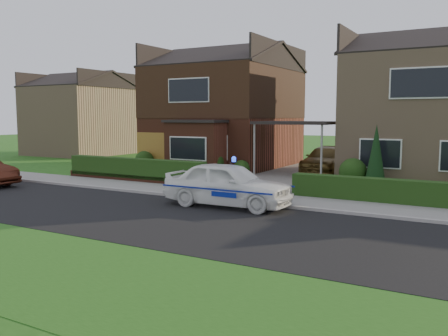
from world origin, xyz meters
The scene contains 24 objects.
ground centered at (0.00, 0.00, 0.00)m, with size 120.00×120.00×0.00m, color #1E4C14.
road centered at (0.00, 0.00, 0.00)m, with size 60.00×6.00×0.02m, color black.
kerb centered at (0.00, 3.05, 0.06)m, with size 60.00×0.16×0.12m, color #9E9993.
sidewalk centered at (0.00, 4.10, 0.05)m, with size 60.00×2.00×0.10m, color slate.
grass_verge centered at (0.00, -5.00, 0.00)m, with size 60.00×4.00×0.01m, color #1E4C14.
driveway centered at (0.00, 11.00, 0.06)m, with size 3.80×12.00×0.12m, color #666059.
house_left centered at (-5.78, 13.90, 3.81)m, with size 7.50×9.53×7.25m.
house_right centered at (5.80, 13.99, 3.66)m, with size 7.50×8.06×7.25m.
carport_link centered at (0.00, 10.95, 2.66)m, with size 3.80×3.00×2.77m.
garage_door centered at (-8.25, 9.96, 1.05)m, with size 2.20×0.10×2.10m, color brown.
dwarf_wall centered at (-5.80, 5.30, 0.18)m, with size 7.70×0.25×0.36m, color brown.
hedge_left centered at (-5.80, 5.45, 0.00)m, with size 7.50×0.55×0.90m, color black.
hedge_right centered at (5.80, 5.35, 0.00)m, with size 7.50×0.55×0.80m, color black.
shrub_left_far centered at (-8.50, 9.50, 0.54)m, with size 1.08×1.08×1.08m, color black.
shrub_left_mid centered at (-4.00, 9.30, 0.66)m, with size 1.32×1.32×1.32m, color black.
shrub_left_near centered at (-2.40, 9.60, 0.42)m, with size 0.84×0.84×0.84m, color black.
shrub_right_near centered at (3.20, 9.40, 0.60)m, with size 1.20×1.20×1.20m, color black.
conifer_a centered at (4.20, 9.20, 1.30)m, with size 0.90×0.90×2.60m, color black.
neighbour_left centered at (-20.00, 16.00, 2.60)m, with size 6.50×7.00×5.20m, color tan.
police_car centered at (0.81, 2.40, 0.75)m, with size 4.04×4.44×1.66m.
driveway_car centered at (1.00, 12.48, 0.77)m, with size 1.82×4.47×1.30m, color brown.
potted_plant_a centered at (-6.18, 8.97, 0.38)m, with size 0.40×0.27×0.77m, color gray.
potted_plant_b centered at (-5.48, 7.36, 0.42)m, with size 0.47×0.38×0.85m, color gray.
potted_plant_c centered at (-2.50, 8.12, 0.33)m, with size 0.37×0.37×0.67m, color gray.
Camera 1 is at (8.42, -11.35, 3.05)m, focal length 38.00 mm.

